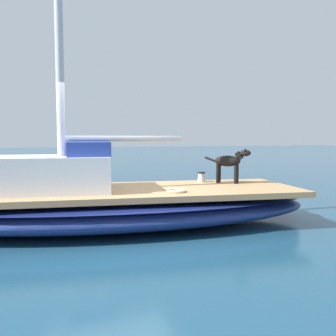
{
  "coord_description": "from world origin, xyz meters",
  "views": [
    {
      "loc": [
        -6.28,
        1.26,
        1.56
      ],
      "look_at": [
        0.0,
        -1.0,
        1.01
      ],
      "focal_mm": 38.42,
      "sensor_mm": 36.0,
      "label": 1
    }
  ],
  "objects": [
    {
      "name": "dog_black",
      "position": [
        0.09,
        -2.35,
        1.08
      ],
      "size": [
        0.67,
        0.77,
        0.7
      ],
      "color": "black",
      "rests_on": "sailboat_main"
    },
    {
      "name": "deck_winch",
      "position": [
        0.46,
        -1.9,
        0.76
      ],
      "size": [
        0.16,
        0.16,
        0.21
      ],
      "color": "#B7B7BC",
      "rests_on": "sailboat_main"
    },
    {
      "name": "cabin_house",
      "position": [
        0.17,
        1.11,
        1.01
      ],
      "size": [
        1.69,
        2.4,
        0.84
      ],
      "color": "silver",
      "rests_on": "sailboat_main"
    },
    {
      "name": "sailboat_main",
      "position": [
        0.0,
        0.0,
        0.34
      ],
      "size": [
        3.49,
        7.51,
        0.66
      ],
      "color": "navy",
      "rests_on": "ground"
    },
    {
      "name": "coiled_rope",
      "position": [
        -0.7,
        -0.91,
        0.68
      ],
      "size": [
        0.32,
        0.32,
        0.04
      ],
      "primitive_type": "torus",
      "color": "beige",
      "rests_on": "sailboat_main"
    },
    {
      "name": "ground_plane",
      "position": [
        0.0,
        0.0,
        0.0
      ],
      "size": [
        120.0,
        120.0,
        0.0
      ],
      "primitive_type": "plane",
      "color": "navy"
    }
  ]
}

